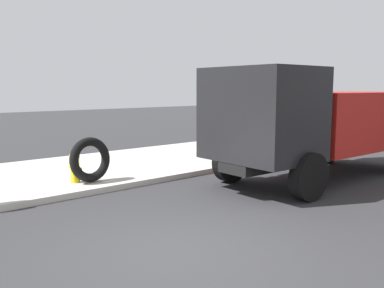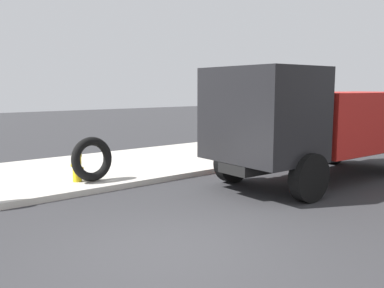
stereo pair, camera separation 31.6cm
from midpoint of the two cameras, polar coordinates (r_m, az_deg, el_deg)
name	(u,v)px [view 2 (the right image)]	position (r m, az deg, el deg)	size (l,w,h in m)	color
ground_plane	(170,252)	(6.67, -1.56, -14.55)	(80.00, 80.00, 0.00)	#2D2D30
sidewalk_curb	(30,178)	(12.25, -20.51, -4.34)	(36.00, 5.00, 0.15)	#BCB7AD
fire_hydrant	(77,165)	(10.96, -14.62, -2.80)	(0.26, 0.59, 0.80)	yellow
loose_tire	(92,159)	(10.87, -12.69, -2.03)	(1.14, 1.14, 0.22)	black
dump_truck_red	(321,122)	(11.94, 17.98, 2.93)	(7.08, 2.99, 3.00)	red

